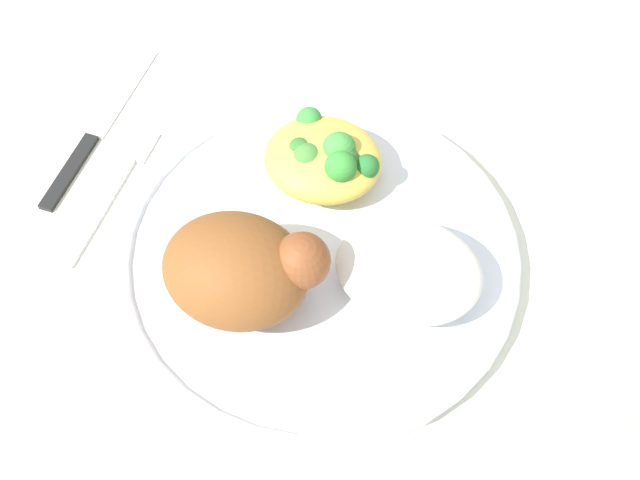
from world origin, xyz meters
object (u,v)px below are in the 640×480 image
object	(u,v)px
roasted_chicken	(242,269)
fork	(116,185)
plate	(320,253)
knife	(91,136)
napkin	(576,451)
mac_cheese_with_broccoli	(325,158)
rice_pile	(409,270)

from	to	relation	value
roasted_chicken	fork	world-z (taller)	roasted_chicken
roasted_chicken	fork	size ratio (longest dim) A/B	0.80
plate	roasted_chicken	bearing A→B (deg)	-126.63
knife	napkin	bearing A→B (deg)	-19.38
knife	plate	bearing A→B (deg)	-14.56
knife	napkin	world-z (taller)	knife
fork	knife	xyz separation A→B (m)	(-0.04, 0.04, 0.00)
roasted_chicken	mac_cheese_with_broccoli	size ratio (longest dim) A/B	1.23
knife	mac_cheese_with_broccoli	bearing A→B (deg)	2.67
rice_pile	napkin	bearing A→B (deg)	-30.76
knife	napkin	distance (m)	0.45
roasted_chicken	knife	xyz separation A→B (m)	(-0.18, 0.11, -0.05)
fork	plate	bearing A→B (deg)	-5.34
rice_pile	napkin	xyz separation A→B (m)	(0.14, -0.08, -0.04)
roasted_chicken	rice_pile	distance (m)	0.12
napkin	rice_pile	bearing A→B (deg)	149.24
fork	napkin	size ratio (longest dim) A/B	1.16
roasted_chicken	mac_cheese_with_broccoli	xyz separation A→B (m)	(0.02, 0.12, -0.02)
roasted_chicken	fork	bearing A→B (deg)	153.37
mac_cheese_with_broccoli	napkin	distance (m)	0.28
plate	fork	xyz separation A→B (m)	(-0.18, 0.02, -0.01)
mac_cheese_with_broccoli	napkin	world-z (taller)	mac_cheese_with_broccoli
roasted_chicken	knife	world-z (taller)	roasted_chicken
rice_pile	fork	distance (m)	0.25
mac_cheese_with_broccoli	knife	world-z (taller)	mac_cheese_with_broccoli
mac_cheese_with_broccoli	napkin	xyz separation A→B (m)	(0.22, -0.16, -0.04)
roasted_chicken	rice_pile	bearing A→B (deg)	21.22
rice_pile	knife	xyz separation A→B (m)	(-0.29, 0.07, -0.03)
fork	napkin	world-z (taller)	fork
fork	mac_cheese_with_broccoli	bearing A→B (deg)	17.10
plate	fork	size ratio (longest dim) A/B	2.12
knife	fork	bearing A→B (deg)	-44.44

